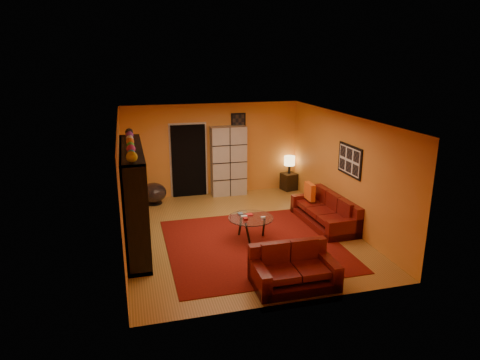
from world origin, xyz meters
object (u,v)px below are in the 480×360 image
object	(u,v)px
sofa	(327,213)
side_table	(289,181)
loveseat	(293,269)
entertainment_unit	(134,197)
coffee_table	(251,220)
tv	(137,200)
bowl_chair	(153,193)
table_lamp	(290,161)
storage_cabinet	(228,161)

from	to	relation	value
sofa	side_table	bearing A→B (deg)	85.68
loveseat	sofa	bearing A→B (deg)	-37.26
entertainment_unit	coffee_table	world-z (taller)	entertainment_unit
tv	loveseat	size ratio (longest dim) A/B	0.60
loveseat	coffee_table	distance (m)	2.04
sofa	side_table	xyz separation A→B (m)	(0.12, 2.79, -0.04)
tv	bowl_chair	world-z (taller)	tv
bowl_chair	side_table	size ratio (longest dim) A/B	1.40
bowl_chair	table_lamp	size ratio (longest dim) A/B	1.33
coffee_table	side_table	bearing A→B (deg)	56.06
storage_cabinet	side_table	distance (m)	1.98
storage_cabinet	bowl_chair	bearing A→B (deg)	-171.41
tv	loveseat	xyz separation A→B (m)	(2.53, -2.46, -0.68)
coffee_table	loveseat	bearing A→B (deg)	-85.27
sofa	storage_cabinet	xyz separation A→B (m)	(-1.73, 2.84, 0.70)
storage_cabinet	side_table	size ratio (longest dim) A/B	3.95
storage_cabinet	bowl_chair	size ratio (longest dim) A/B	2.81
loveseat	bowl_chair	distance (m)	5.33
bowl_chair	tv	bearing A→B (deg)	-100.90
coffee_table	bowl_chair	distance (m)	3.46
tv	sofa	size ratio (longest dim) A/B	0.42
entertainment_unit	tv	world-z (taller)	entertainment_unit
sofa	side_table	size ratio (longest dim) A/B	4.12
storage_cabinet	side_table	world-z (taller)	storage_cabinet
entertainment_unit	table_lamp	size ratio (longest dim) A/B	5.69
sofa	coffee_table	size ratio (longest dim) A/B	2.10
storage_cabinet	entertainment_unit	bearing A→B (deg)	-133.10
tv	bowl_chair	distance (m)	2.59
coffee_table	tv	bearing A→B (deg)	169.54
bowl_chair	table_lamp	xyz separation A→B (m)	(4.00, 0.25, 0.57)
bowl_chair	table_lamp	bearing A→B (deg)	3.57
tv	coffee_table	world-z (taller)	tv
sofa	coffee_table	world-z (taller)	sofa
entertainment_unit	tv	distance (m)	0.10
side_table	table_lamp	size ratio (longest dim) A/B	0.95
bowl_chair	entertainment_unit	bearing A→B (deg)	-101.82
sofa	storage_cabinet	distance (m)	3.40
entertainment_unit	table_lamp	distance (m)	5.30
storage_cabinet	bowl_chair	distance (m)	2.28
entertainment_unit	storage_cabinet	bearing A→B (deg)	46.22
table_lamp	sofa	bearing A→B (deg)	-92.39
entertainment_unit	bowl_chair	size ratio (longest dim) A/B	4.28
side_table	bowl_chair	bearing A→B (deg)	-176.43
bowl_chair	storage_cabinet	bearing A→B (deg)	7.91
coffee_table	side_table	world-z (taller)	same
tv	side_table	world-z (taller)	tv
coffee_table	storage_cabinet	bearing A→B (deg)	85.10
bowl_chair	side_table	distance (m)	4.01
tv	storage_cabinet	bearing A→B (deg)	-43.68
tv	loveseat	bearing A→B (deg)	-134.24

